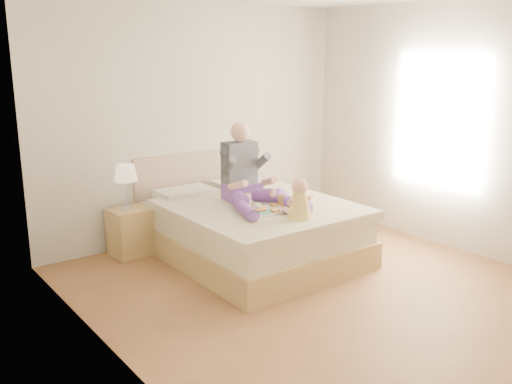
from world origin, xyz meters
TOP-DOWN VIEW (x-y plane):
  - room at (0.08, 0.01)m, footprint 4.02×4.22m
  - bed at (0.00, 1.08)m, footprint 1.70×2.18m
  - nightstand at (-1.00, 1.88)m, footprint 0.44×0.40m
  - lamp at (-1.04, 1.85)m, footprint 0.24×0.24m
  - adult at (-0.03, 1.05)m, footprint 0.72×1.07m
  - tray at (-0.10, 0.65)m, footprint 0.53×0.44m
  - baby at (0.01, 0.28)m, footprint 0.26×0.35m

SIDE VIEW (x-z plane):
  - nightstand at x=-1.00m, z-range 0.00..0.51m
  - bed at x=0.00m, z-range -0.18..0.82m
  - tray at x=-0.10m, z-range 0.57..0.71m
  - baby at x=0.01m, z-range 0.57..0.96m
  - adult at x=-0.03m, z-range 0.43..1.29m
  - lamp at x=-1.04m, z-range 0.64..1.13m
  - room at x=0.08m, z-range 0.15..2.87m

